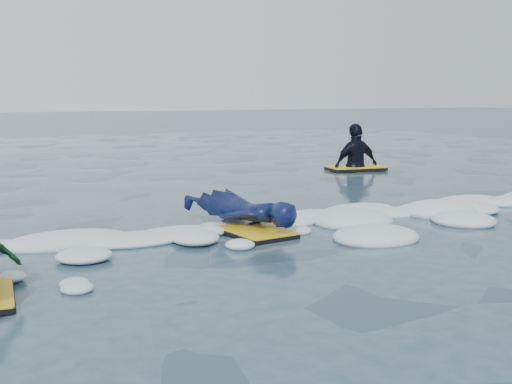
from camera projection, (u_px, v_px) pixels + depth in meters
ground at (336, 250)px, 6.91m from camera, size 120.00×120.00×0.00m
foam_band at (291, 232)px, 7.83m from camera, size 12.00×3.10×0.30m
prone_woman_unit at (243, 212)px, 7.85m from camera, size 1.14×1.89×0.47m
waiting_rider_unit at (356, 166)px, 14.15m from camera, size 1.33×0.84×1.89m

